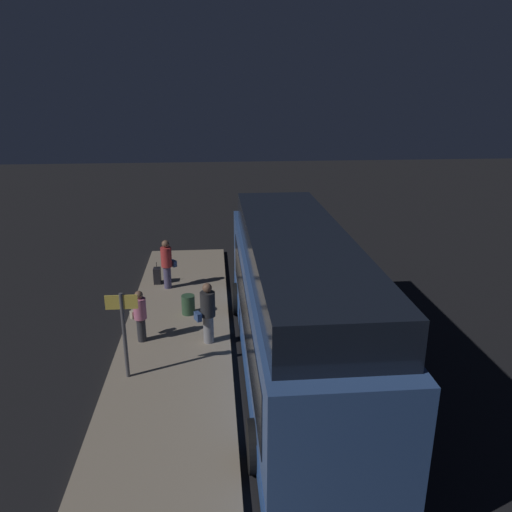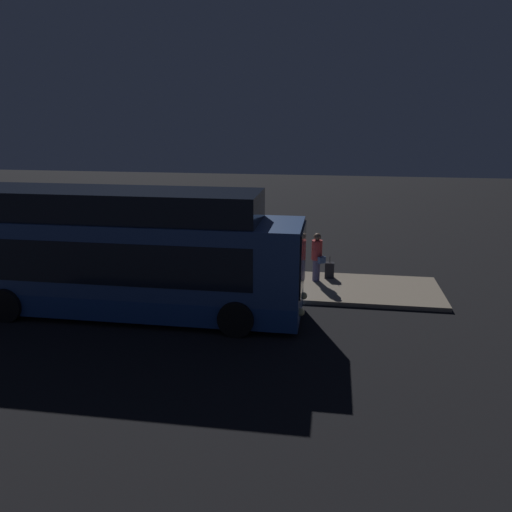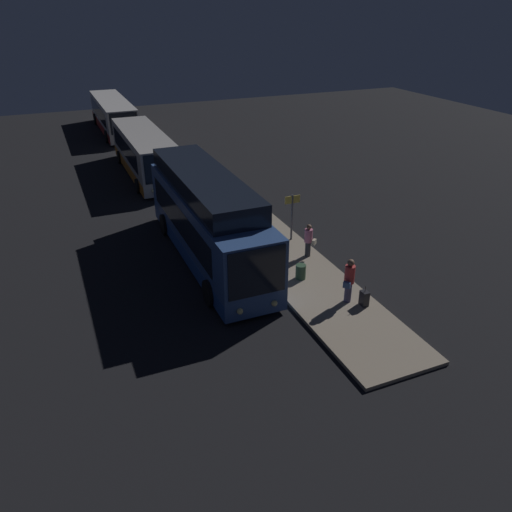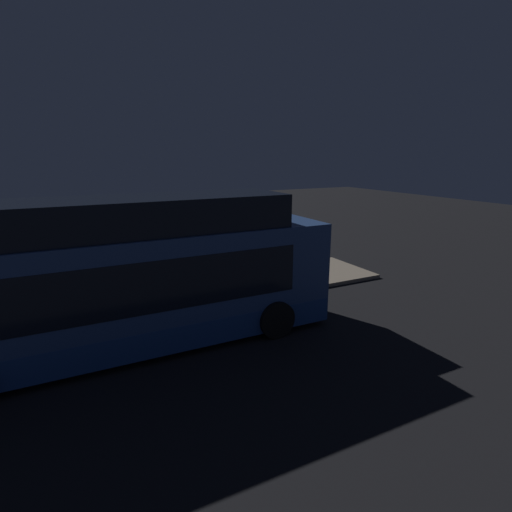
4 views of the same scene
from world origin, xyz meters
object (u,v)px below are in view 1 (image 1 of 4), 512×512
object	(u,v)px
passenger_with_bags	(140,314)
passenger_boarding	(167,262)
passenger_waiting	(208,311)
bus_lead	(293,312)
trash_bin	(188,305)
sign_post	(124,325)
suitcase	(157,276)

from	to	relation	value
passenger_with_bags	passenger_boarding	bearing A→B (deg)	43.22
passenger_boarding	passenger_waiting	distance (m)	4.63
bus_lead	trash_bin	xyz separation A→B (m)	(3.73, 2.90, -1.35)
passenger_boarding	passenger_waiting	bearing A→B (deg)	-22.00
passenger_boarding	bus_lead	bearing A→B (deg)	-9.57
bus_lead	sign_post	bearing A→B (deg)	89.74
bus_lead	suitcase	size ratio (longest dim) A/B	13.36
trash_bin	bus_lead	bearing A→B (deg)	-142.10
suitcase	sign_post	bearing A→B (deg)	179.09
suitcase	sign_post	distance (m)	6.66
bus_lead	trash_bin	world-z (taller)	bus_lead
suitcase	passenger_boarding	bearing A→B (deg)	-137.78
passenger_with_bags	sign_post	distance (m)	2.06
passenger_with_bags	trash_bin	distance (m)	2.25
passenger_boarding	sign_post	world-z (taller)	sign_post
bus_lead	passenger_with_bags	xyz separation A→B (m)	(1.97, 4.21, -0.83)
passenger_boarding	trash_bin	bearing A→B (deg)	-21.27
trash_bin	passenger_boarding	bearing A→B (deg)	20.02
bus_lead	passenger_with_bags	size ratio (longest dim) A/B	7.17
trash_bin	sign_post	bearing A→B (deg)	159.19
passenger_waiting	passenger_with_bags	world-z (taller)	passenger_waiting
suitcase	sign_post	size ratio (longest dim) A/B	0.36
suitcase	trash_bin	world-z (taller)	suitcase
passenger_with_bags	trash_bin	xyz separation A→B (m)	(1.75, -1.31, -0.53)
bus_lead	sign_post	distance (m)	4.31
passenger_boarding	suitcase	distance (m)	0.97
suitcase	trash_bin	size ratio (longest dim) A/B	1.32
bus_lead	suitcase	world-z (taller)	bus_lead
bus_lead	passenger_with_bags	distance (m)	4.72
suitcase	sign_post	world-z (taller)	sign_post
passenger_boarding	suitcase	xyz separation A→B (m)	(0.49, 0.45, -0.70)
passenger_boarding	passenger_with_bags	distance (m)	4.14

